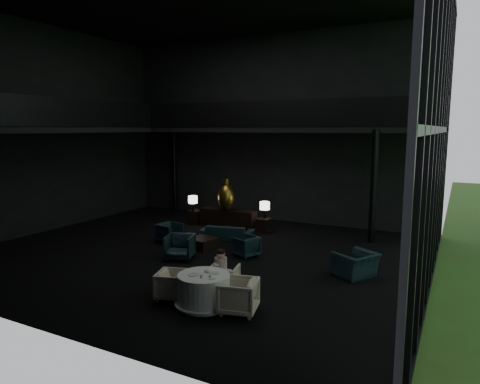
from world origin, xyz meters
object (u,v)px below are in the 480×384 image
at_px(dining_table, 204,292).
at_px(window_armchair, 356,261).
at_px(dining_chair_north, 224,277).
at_px(side_table_left, 196,217).
at_px(side_table_right, 264,225).
at_px(dining_chair_east, 238,293).
at_px(bronze_urn, 226,197).
at_px(sofa, 227,231).
at_px(table_lamp_right, 265,206).
at_px(dining_chair_west, 173,284).
at_px(child, 221,262).
at_px(coffee_table, 203,243).
at_px(console, 228,219).
at_px(lounge_armchair_west, 169,232).
at_px(table_lamp_left, 193,200).
at_px(lounge_armchair_east, 246,246).
at_px(lounge_armchair_south, 180,245).

bearing_deg(dining_table, window_armchair, 53.48).
bearing_deg(dining_chair_north, dining_table, 82.00).
height_order(side_table_left, window_armchair, window_armchair).
height_order(side_table_right, dining_chair_east, dining_chair_east).
relative_size(bronze_urn, sofa, 0.74).
bearing_deg(sofa, table_lamp_right, -124.59).
bearing_deg(dining_chair_west, dining_table, -109.20).
bearing_deg(dining_chair_east, child, -145.80).
height_order(window_armchair, coffee_table, window_armchair).
bearing_deg(console, window_armchair, -30.65).
height_order(sofa, child, child).
xyz_separation_m(bronze_urn, lounge_armchair_west, (-0.76, -2.80, -0.93)).
xyz_separation_m(console, lounge_armchair_west, (-0.76, -2.94, -0.00)).
xyz_separation_m(side_table_left, side_table_right, (3.20, -0.04, -0.02)).
relative_size(bronze_urn, dining_chair_north, 2.02).
xyz_separation_m(sofa, dining_chair_east, (3.24, -5.34, 0.10)).
bearing_deg(child, coffee_table, -51.20).
bearing_deg(bronze_urn, side_table_left, 172.76).
height_order(window_armchair, child, child).
height_order(table_lamp_left, dining_chair_east, table_lamp_left).
bearing_deg(sofa, lounge_armchair_east, 122.05).
bearing_deg(lounge_armchair_south, side_table_left, 99.26).
height_order(coffee_table, dining_chair_west, dining_chair_west).
height_order(console, dining_chair_west, console).
xyz_separation_m(bronze_urn, coffee_table, (0.72, -2.92, -1.13)).
xyz_separation_m(dining_chair_north, dining_chair_west, (-0.80, -1.06, 0.04)).
bearing_deg(console, lounge_armchair_west, -104.48).
distance_m(sofa, coffee_table, 1.40).
relative_size(table_lamp_right, sofa, 0.37).
xyz_separation_m(table_lamp_left, dining_table, (4.89, -6.93, -0.72)).
relative_size(side_table_right, dining_chair_east, 0.63).
distance_m(sofa, child, 5.08).
height_order(lounge_armchair_west, dining_chair_west, lounge_armchair_west).
relative_size(dining_chair_east, dining_chair_west, 1.24).
distance_m(console, dining_table, 7.81).
relative_size(sofa, window_armchair, 1.69).
xyz_separation_m(table_lamp_left, dining_chair_north, (4.81, -5.84, -0.73)).
bearing_deg(child, dining_chair_east, 137.55).
height_order(side_table_right, table_lamp_right, table_lamp_right).
relative_size(console, bronze_urn, 1.87).
bearing_deg(dining_chair_east, side_table_left, -154.30).
distance_m(coffee_table, dining_table, 4.77).
bearing_deg(side_table_right, lounge_armchair_east, -75.63).
bearing_deg(window_armchair, console, -90.87).
xyz_separation_m(bronze_urn, table_lamp_left, (-1.60, -0.01, -0.26)).
relative_size(console, lounge_armchair_east, 3.68).
height_order(lounge_armchair_east, lounge_armchair_south, lounge_armchair_south).
distance_m(bronze_urn, dining_chair_west, 7.37).
bearing_deg(lounge_armchair_east, side_table_left, -105.95).
distance_m(bronze_urn, coffee_table, 3.22).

